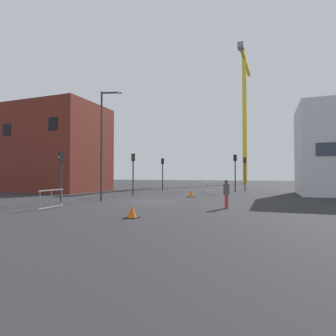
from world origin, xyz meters
TOP-DOWN VIEW (x-y plane):
  - ground at (0.00, 0.00)m, footprint 160.00×160.00m
  - brick_building at (-15.86, 7.99)m, footprint 10.77×8.11m
  - construction_crane at (3.14, 43.75)m, footprint 1.55×17.84m
  - streetlamp_tall at (-3.52, -0.61)m, footprint 1.62×0.54m
  - traffic_light_far at (-4.23, 13.05)m, footprint 0.38×0.36m
  - traffic_light_median at (-5.67, -2.56)m, footprint 0.33×0.39m
  - traffic_light_island at (5.25, 15.67)m, footprint 0.36×0.38m
  - traffic_light_near at (-3.96, 4.89)m, footprint 0.37×0.37m
  - traffic_light_verge at (4.42, 13.15)m, footprint 0.36×0.38m
  - pedestrian_walking at (5.61, -2.00)m, footprint 0.34×0.34m
  - safety_barrier_left_run at (-1.50, 10.29)m, footprint 1.84×0.32m
  - safety_barrier_rear at (-3.62, -5.57)m, footprint 0.29×2.05m
  - safety_barrier_mid_span at (1.39, 12.79)m, footprint 0.08×2.03m
  - traffic_cone_by_barrier at (2.18, -6.90)m, footprint 0.57×0.57m
  - traffic_cone_striped at (1.58, 5.06)m, footprint 0.69×0.69m

SIDE VIEW (x-z plane):
  - ground at x=0.00m, z-range 0.00..0.00m
  - traffic_cone_by_barrier at x=2.18m, z-range -0.02..0.56m
  - traffic_cone_striped at x=1.58m, z-range -0.02..0.67m
  - safety_barrier_left_run at x=-1.50m, z-range 0.02..1.10m
  - safety_barrier_mid_span at x=1.39m, z-range 0.02..1.10m
  - safety_barrier_rear at x=-3.62m, z-range 0.02..1.10m
  - pedestrian_walking at x=5.61m, z-range 0.13..1.75m
  - traffic_light_median at x=-5.67m, z-range 0.63..4.13m
  - traffic_light_near at x=-3.96m, z-range 0.67..4.57m
  - traffic_light_far at x=-4.23m, z-range 0.68..4.62m
  - traffic_light_island at x=5.25m, z-range 0.69..4.71m
  - traffic_light_verge at x=4.42m, z-range 0.70..4.87m
  - streetlamp_tall at x=-3.52m, z-range 0.64..8.73m
  - brick_building at x=-15.86m, z-range 0.00..10.06m
  - construction_crane at x=3.14m, z-range 4.12..32.59m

